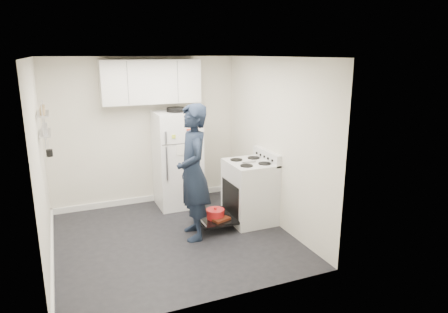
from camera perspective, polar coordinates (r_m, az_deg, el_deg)
name	(u,v)px	position (r m, az deg, el deg)	size (l,w,h in m)	color
room	(168,156)	(5.43, -8.01, 0.11)	(3.21, 3.21, 2.51)	black
electric_range	(249,192)	(6.19, 3.60, -5.10)	(0.66, 0.76, 1.10)	silver
open_oven_door	(214,216)	(6.05, -1.38, -8.46)	(0.55, 0.70, 0.22)	black
refrigerator	(177,159)	(6.79, -6.68, -0.34)	(0.72, 0.74, 1.68)	white
upper_cabinets	(151,82)	(6.67, -10.39, 10.47)	(1.60, 0.33, 0.70)	silver
wall_shelf_rack	(44,123)	(5.62, -24.31, 4.33)	(0.14, 0.60, 0.61)	#B2B2B7
person	(193,173)	(5.52, -4.43, -2.31)	(0.69, 0.46, 1.90)	black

